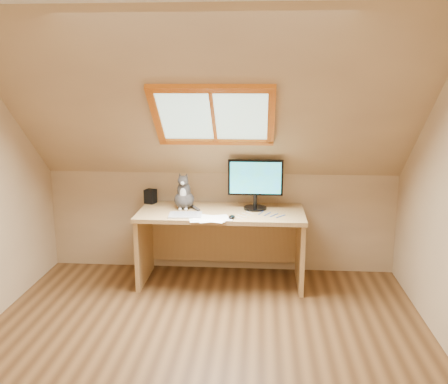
{
  "coord_description": "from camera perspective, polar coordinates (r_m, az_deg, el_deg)",
  "views": [
    {
      "loc": [
        0.4,
        -3.12,
        1.93
      ],
      "look_at": [
        0.09,
        1.0,
        0.98
      ],
      "focal_mm": 40.0,
      "sensor_mm": 36.0,
      "label": 1
    }
  ],
  "objects": [
    {
      "name": "desk_speaker",
      "position": [
        5.01,
        -8.4,
        -0.5
      ],
      "size": [
        0.12,
        0.12,
        0.14
      ],
      "primitive_type": "cube",
      "rotation": [
        0.0,
        0.0,
        -0.34
      ],
      "color": "black",
      "rests_on": "desk"
    },
    {
      "name": "cables",
      "position": [
        4.55,
        4.17,
        -2.62
      ],
      "size": [
        0.51,
        0.26,
        0.01
      ],
      "color": "silver",
      "rests_on": "desk"
    },
    {
      "name": "cat",
      "position": [
        4.77,
        -4.59,
        -0.4
      ],
      "size": [
        0.19,
        0.23,
        0.36
      ],
      "color": "#3E3937",
      "rests_on": "desk"
    },
    {
      "name": "papers",
      "position": [
        4.44,
        -1.95,
        -3.0
      ],
      "size": [
        0.35,
        0.3,
        0.01
      ],
      "color": "white",
      "rests_on": "desk"
    },
    {
      "name": "mouse",
      "position": [
        4.43,
        0.88,
        -2.87
      ],
      "size": [
        0.07,
        0.11,
        0.03
      ],
      "primitive_type": "ellipsoid",
      "rotation": [
        0.0,
        0.0,
        -0.18
      ],
      "color": "black",
      "rests_on": "desk"
    },
    {
      "name": "room_shell",
      "position": [
        3.1,
        -3.23,
        3.62
      ],
      "size": [
        3.52,
        3.52,
        2.41
      ],
      "color": "tan",
      "rests_on": "ground"
    },
    {
      "name": "monitor",
      "position": [
        4.7,
        3.61,
        1.26
      ],
      "size": [
        0.52,
        0.22,
        0.48
      ],
      "color": "black",
      "rests_on": "desk"
    },
    {
      "name": "graphics_tablet",
      "position": [
        4.54,
        -4.44,
        -2.63
      ],
      "size": [
        0.31,
        0.23,
        0.01
      ],
      "primitive_type": "cube",
      "rotation": [
        0.0,
        0.0,
        0.06
      ],
      "color": "#B2B2B7",
      "rests_on": "desk"
    },
    {
      "name": "ground",
      "position": [
        3.69,
        -2.74,
        -18.59
      ],
      "size": [
        3.5,
        3.5,
        0.0
      ],
      "primitive_type": "plane",
      "color": "brown",
      "rests_on": "ground"
    },
    {
      "name": "desk",
      "position": [
        4.81,
        -0.25,
        -4.52
      ],
      "size": [
        1.55,
        0.68,
        0.71
      ],
      "color": "tan",
      "rests_on": "ground"
    }
  ]
}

